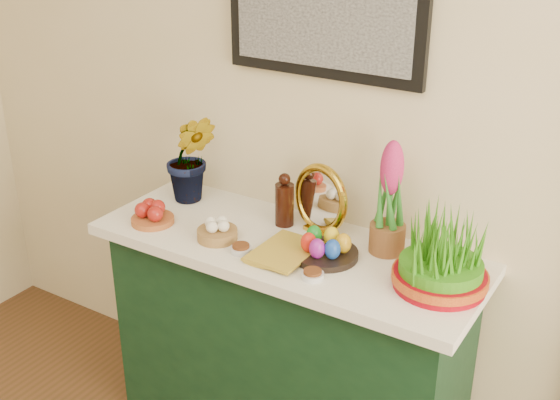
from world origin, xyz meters
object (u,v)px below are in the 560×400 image
(hyacinth_green, at_px, (190,144))
(book, at_px, (262,244))
(sideboard, at_px, (287,350))
(mirror, at_px, (320,200))
(wheatgrass_sabzeh, at_px, (442,257))

(hyacinth_green, height_order, book, hyacinth_green)
(sideboard, xyz_separation_m, mirror, (0.05, 0.14, 0.59))
(sideboard, bearing_deg, book, -118.65)
(hyacinth_green, xyz_separation_m, wheatgrass_sabzeh, (1.06, -0.11, -0.13))
(book, bearing_deg, mirror, 66.37)
(sideboard, distance_m, hyacinth_green, 0.87)
(hyacinth_green, height_order, mirror, hyacinth_green)
(sideboard, distance_m, book, 0.49)
(sideboard, xyz_separation_m, wheatgrass_sabzeh, (0.56, -0.01, 0.57))
(mirror, xyz_separation_m, book, (-0.10, -0.23, -0.11))
(sideboard, height_order, hyacinth_green, hyacinth_green)
(sideboard, height_order, mirror, mirror)
(book, relative_size, wheatgrass_sabzeh, 0.82)
(sideboard, height_order, wheatgrass_sabzeh, wheatgrass_sabzeh)
(sideboard, relative_size, hyacinth_green, 2.74)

